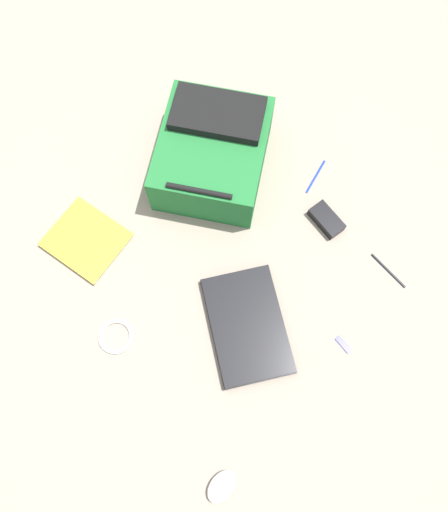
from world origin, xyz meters
TOP-DOWN VIEW (x-y plane):
  - ground_plane at (0.00, 0.00)m, footprint 3.38×3.38m
  - backpack at (-0.27, -0.24)m, footprint 0.51×0.49m
  - laptop at (0.07, 0.21)m, footprint 0.38×0.41m
  - book_manual at (0.20, -0.37)m, footprint 0.23×0.26m
  - computer_mouse at (0.46, 0.45)m, footprint 0.10×0.07m
  - cable_coil at (0.36, -0.08)m, footprint 0.11×0.11m
  - power_brick at (-0.37, 0.17)m, footprint 0.08×0.13m
  - pen_black at (-0.37, 0.43)m, footprint 0.03×0.15m
  - pen_blue at (-0.48, 0.05)m, footprint 0.14×0.04m
  - usb_stick at (-0.08, 0.47)m, footprint 0.03×0.06m

SIDE VIEW (x-z plane):
  - ground_plane at x=0.00m, z-range 0.00..0.00m
  - pen_blue at x=-0.48m, z-range 0.00..0.01m
  - usb_stick at x=-0.08m, z-range 0.00..0.01m
  - pen_black at x=-0.37m, z-range 0.00..0.01m
  - cable_coil at x=0.36m, z-range 0.00..0.01m
  - book_manual at x=0.20m, z-range 0.00..0.02m
  - laptop at x=0.07m, z-range 0.00..0.03m
  - power_brick at x=-0.37m, z-range 0.00..0.04m
  - computer_mouse at x=0.46m, z-range 0.00..0.04m
  - backpack at x=-0.27m, z-range -0.01..0.20m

